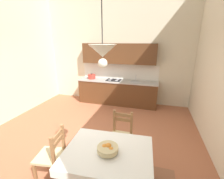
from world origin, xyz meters
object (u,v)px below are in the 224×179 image
dining_table (108,158)px  dining_chair_kitchen_side (121,136)px  pendant_lamp (103,52)px  fruit_bowl (108,149)px  kitchen_cabinetry (118,81)px  dining_chair_tv_side (52,156)px

dining_table → dining_chair_kitchen_side: dining_chair_kitchen_side is taller
dining_table → pendant_lamp: 1.54m
dining_chair_kitchen_side → pendant_lamp: (-0.03, -0.94, 1.71)m
dining_table → fruit_bowl: 0.19m
kitchen_cabinetry → fruit_bowl: kitchen_cabinetry is taller
dining_chair_tv_side → fruit_bowl: size_ratio=3.10×
dining_chair_kitchen_side → fruit_bowl: size_ratio=3.10×
kitchen_cabinetry → dining_chair_kitchen_side: bearing=-74.6°
kitchen_cabinetry → pendant_lamp: (0.71, -3.66, 1.30)m
dining_table → dining_chair_tv_side: bearing=-179.5°
dining_table → dining_chair_kitchen_side: (0.01, 0.85, -0.18)m
dining_chair_kitchen_side → fruit_bowl: dining_chair_kitchen_side is taller
dining_table → dining_chair_tv_side: 1.00m
pendant_lamp → fruit_bowl: bearing=60.8°
kitchen_cabinetry → dining_chair_tv_side: 3.61m
kitchen_cabinetry → dining_table: size_ratio=2.19×
dining_chair_tv_side → fruit_bowl: 1.06m
fruit_bowl → pendant_lamp: (-0.03, -0.06, 1.34)m
dining_table → fruit_bowl: (0.01, -0.03, 0.19)m
kitchen_cabinetry → fruit_bowl: (0.75, -3.60, -0.04)m
dining_table → dining_chair_tv_side: (-0.98, -0.01, -0.18)m
dining_table → dining_chair_tv_side: size_ratio=1.42×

